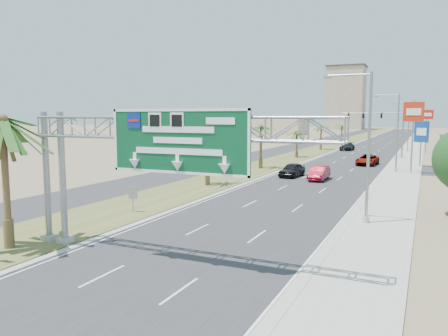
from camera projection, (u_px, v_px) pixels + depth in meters
road at (379, 145)px, 111.53m from camera, size 12.00×300.00×0.02m
sidewalk_right at (415, 145)px, 107.97m from camera, size 4.00×300.00×0.10m
median_grass at (339, 143)px, 115.70m from camera, size 7.00×300.00×0.12m
opposing_road at (313, 143)px, 118.64m from camera, size 8.00×300.00×0.02m
sign_gantry at (155, 139)px, 21.13m from camera, size 16.75×1.24×7.50m
palm_near at (2, 121)px, 22.69m from camera, size 5.70×5.70×8.35m
palm_row_b at (207, 138)px, 44.67m from camera, size 3.99×3.99×5.95m
palm_row_c at (261, 127)px, 59.00m from camera, size 3.99×3.99×6.75m
palm_row_d at (297, 132)px, 75.35m from camera, size 3.99×3.99×5.45m
palm_row_e at (321, 126)px, 92.39m from camera, size 3.99×3.99×6.15m
palm_row_f at (342, 126)px, 114.95m from camera, size 3.99×3.99×5.75m
streetlight_near at (365, 154)px, 28.66m from camera, size 3.27×0.44×10.00m
streetlight_mid at (396, 136)px, 55.68m from camera, size 3.27×0.44×10.00m
streetlight_far at (407, 129)px, 88.11m from camera, size 3.27×0.44×10.00m
signal_mast at (390, 130)px, 74.54m from camera, size 10.28×0.71×8.00m
median_signback_b at (133, 194)px, 32.05m from camera, size 0.75×0.08×2.08m
tower_distant at (346, 98)px, 248.95m from camera, size 20.00×16.00×35.00m
building_distant_left at (274, 127)px, 175.03m from camera, size 24.00×14.00×6.00m
car_left_lane at (292, 170)px, 51.82m from camera, size 2.39×4.98×1.64m
car_mid_lane at (319, 173)px, 49.12m from camera, size 1.73×4.84×1.59m
car_right_lane at (367, 160)px, 64.14m from camera, size 3.03×5.80×1.56m
car_far at (347, 147)px, 92.08m from camera, size 2.70×5.72×1.61m
pole_sign_red_near at (413, 116)px, 53.54m from camera, size 2.40×0.36×9.12m
pole_sign_blue at (421, 133)px, 61.85m from camera, size 1.94×1.12×6.70m
pole_sign_red_far at (427, 118)px, 84.89m from camera, size 2.21×0.42×8.62m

